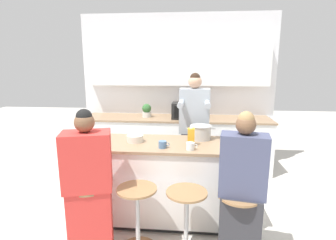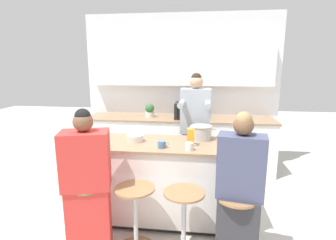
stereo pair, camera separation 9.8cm
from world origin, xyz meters
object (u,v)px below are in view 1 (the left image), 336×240
at_px(bar_stool_leftmost, 91,214).
at_px(person_seated_near, 241,197).
at_px(kitchen_island, 167,181).
at_px(bar_stool_center_left, 138,216).
at_px(coffee_cup_near, 163,144).
at_px(coffee_cup_far, 190,146).
at_px(bar_stool_center_right, 186,220).
at_px(microwave, 187,111).
at_px(cooking_pot, 201,132).
at_px(person_wrapped_blanket, 89,187).
at_px(person_cooking, 194,139).
at_px(juice_carton, 191,137).
at_px(potted_plant, 147,111).
at_px(bar_stool_rightmost, 238,224).
at_px(fruit_bowl, 135,138).
at_px(banana_bunch, 233,140).

height_order(bar_stool_leftmost, person_seated_near, person_seated_near).
height_order(kitchen_island, bar_stool_center_left, kitchen_island).
bearing_deg(coffee_cup_near, coffee_cup_far, -8.28).
bearing_deg(bar_stool_center_right, microwave, 91.41).
distance_m(cooking_pot, microwave, 1.37).
xyz_separation_m(bar_stool_leftmost, person_wrapped_blanket, (0.02, -0.04, 0.30)).
bearing_deg(coffee_cup_far, person_cooking, 86.88).
relative_size(coffee_cup_near, microwave, 0.24).
xyz_separation_m(coffee_cup_far, juice_carton, (0.00, 0.17, 0.06)).
bearing_deg(cooking_pot, bar_stool_leftmost, -144.33).
distance_m(bar_stool_center_right, potted_plant, 2.42).
bearing_deg(juice_carton, bar_stool_leftmost, -151.64).
bearing_deg(person_wrapped_blanket, microwave, 52.72).
height_order(coffee_cup_near, potted_plant, potted_plant).
distance_m(kitchen_island, bar_stool_center_left, 0.65).
distance_m(coffee_cup_far, microwave, 1.78).
bearing_deg(bar_stool_rightmost, bar_stool_center_left, 177.20).
distance_m(bar_stool_center_right, coffee_cup_near, 0.79).
bearing_deg(fruit_bowl, bar_stool_leftmost, -119.18).
relative_size(bar_stool_leftmost, coffee_cup_near, 5.61).
bearing_deg(cooking_pot, person_wrapped_blanket, -142.31).
xyz_separation_m(person_seated_near, microwave, (-0.54, 2.17, 0.41)).
height_order(person_seated_near, potted_plant, person_seated_near).
xyz_separation_m(bar_stool_rightmost, coffee_cup_near, (-0.74, 0.45, 0.61)).
bearing_deg(person_wrapped_blanket, coffee_cup_near, 18.62).
xyz_separation_m(coffee_cup_far, banana_bunch, (0.48, 0.31, -0.01)).
bearing_deg(bar_stool_leftmost, coffee_cup_far, 20.14).
bearing_deg(kitchen_island, juice_carton, -13.22).
xyz_separation_m(person_cooking, coffee_cup_far, (-0.04, -0.77, 0.13)).
xyz_separation_m(kitchen_island, cooking_pot, (0.38, 0.19, 0.55)).
height_order(person_wrapped_blanket, banana_bunch, person_wrapped_blanket).
bearing_deg(bar_stool_center_right, bar_stool_leftmost, 178.32).
bearing_deg(person_seated_near, microwave, 113.76).
bearing_deg(person_cooking, juice_carton, -91.81).
relative_size(bar_stool_center_right, person_wrapped_blanket, 0.47).
height_order(banana_bunch, potted_plant, potted_plant).
bearing_deg(banana_bunch, bar_stool_rightmost, -92.50).
distance_m(bar_stool_center_right, cooking_pot, 1.05).
distance_m(person_cooking, fruit_bowl, 0.87).
xyz_separation_m(bar_stool_center_left, bar_stool_center_right, (0.47, -0.02, 0.00)).
bearing_deg(person_wrapped_blanket, cooking_pot, 22.21).
relative_size(bar_stool_leftmost, bar_stool_center_left, 1.00).
height_order(person_wrapped_blanket, fruit_bowl, person_wrapped_blanket).
bearing_deg(bar_stool_center_left, coffee_cup_far, 35.85).
relative_size(bar_stool_center_left, person_cooking, 0.39).
bearing_deg(juice_carton, bar_stool_center_right, -93.16).
height_order(bar_stool_center_right, bar_stool_rightmost, same).
bearing_deg(person_cooking, bar_stool_leftmost, -130.19).
xyz_separation_m(coffee_cup_far, potted_plant, (-0.77, 1.82, 0.05)).
relative_size(kitchen_island, coffee_cup_near, 14.91).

